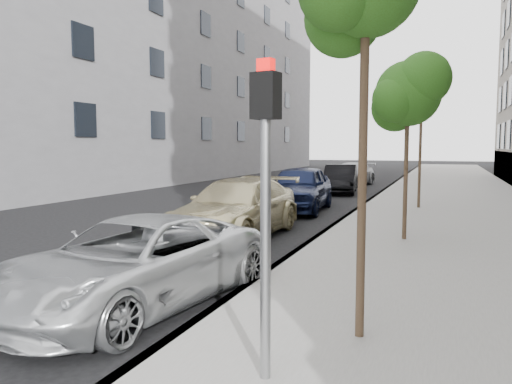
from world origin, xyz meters
The scene contains 11 objects.
ground centered at (0.00, 0.00, 0.00)m, with size 160.00×160.00×0.00m, color black.
sidewalk centered at (4.30, 24.00, 0.07)m, with size 6.40×72.00×0.14m, color gray.
curb centered at (1.18, 24.00, 0.07)m, with size 0.15×72.00×0.14m, color #9E9B93.
tree_mid centered at (3.23, 8.00, 3.55)m, with size 1.82×1.62×4.31m.
tree_far centered at (3.23, 14.50, 4.61)m, with size 1.75×1.55×5.34m.
signal_pole centered at (2.53, 0.13, 2.01)m, with size 0.27×0.22×2.97m.
minivan centered at (-0.10, 1.86, 0.65)m, with size 2.15×4.65×1.29m, color silver.
suv centered at (-0.92, 7.53, 0.74)m, with size 2.08×5.11×1.48m, color beige.
sedan_blue centered at (-0.86, 13.11, 0.83)m, with size 1.95×4.85×1.65m, color #101737.
sedan_black centered at (-0.82, 20.42, 0.71)m, with size 1.50×4.30×1.42m, color black.
sedan_rear centered at (-1.19, 25.50, 0.67)m, with size 1.89×4.65×1.35m, color #9FA2A7.
Camera 1 is at (4.08, -4.16, 2.33)m, focal length 35.00 mm.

